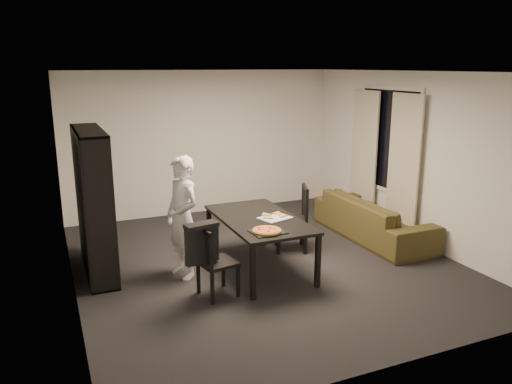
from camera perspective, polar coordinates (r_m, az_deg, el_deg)
name	(u,v)px	position (r m, az deg, el deg)	size (l,w,h in m)	color
room	(264,171)	(6.69, 0.93, 2.38)	(5.01, 5.51, 2.61)	black
window_pane	(388,140)	(8.44, 14.87, 5.78)	(0.02, 1.40, 1.60)	black
window_frame	(388,140)	(8.44, 14.84, 5.78)	(0.03, 1.52, 1.72)	white
curtain_left	(403,167)	(8.05, 16.49, 2.74)	(0.03, 0.70, 2.25)	beige
curtain_right	(364,156)	(8.85, 12.23, 4.02)	(0.03, 0.70, 2.25)	beige
bookshelf	(94,202)	(6.81, -18.04, -1.14)	(0.35, 1.50, 1.90)	black
dining_table	(259,222)	(6.62, 0.34, -3.49)	(0.96, 1.73, 0.72)	black
chair_left	(211,258)	(5.91, -5.13, -7.47)	(0.47, 0.47, 0.87)	black
chair_right	(297,214)	(7.38, 4.73, -2.48)	(0.59, 0.59, 0.98)	black
draped_jacket	(202,242)	(5.78, -6.22, -5.65)	(0.41, 0.24, 0.48)	black
person	(183,218)	(6.44, -8.39, -2.91)	(0.58, 0.38, 1.59)	silver
baking_tray	(268,232)	(6.04, 1.35, -4.56)	(0.40, 0.32, 0.01)	black
pepperoni_pizza	(267,230)	(6.02, 1.25, -4.42)	(0.35, 0.35, 0.03)	olive
kitchen_towel	(275,218)	(6.59, 2.19, -2.96)	(0.40, 0.30, 0.01)	silver
pizza_slices	(273,215)	(6.67, 1.97, -2.66)	(0.37, 0.31, 0.01)	gold
sofa	(373,218)	(8.14, 13.26, -2.92)	(2.23, 0.87, 0.65)	#3B3C18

